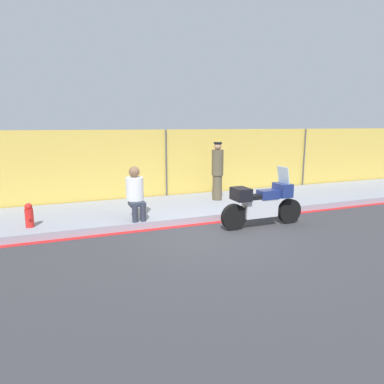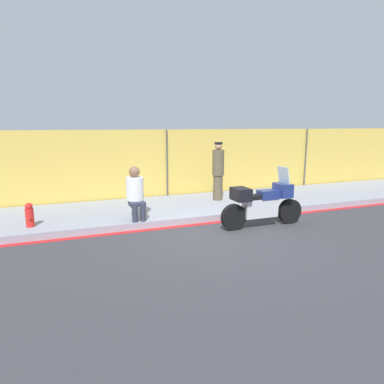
{
  "view_description": "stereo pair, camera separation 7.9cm",
  "coord_description": "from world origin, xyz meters",
  "px_view_note": "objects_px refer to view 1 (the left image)",
  "views": [
    {
      "loc": [
        -3.31,
        -6.77,
        2.5
      ],
      "look_at": [
        -0.21,
        1.1,
        0.83
      ],
      "focal_mm": 32.0,
      "sensor_mm": 36.0,
      "label": 1
    },
    {
      "loc": [
        -3.23,
        -6.8,
        2.5
      ],
      "look_at": [
        -0.21,
        1.1,
        0.83
      ],
      "focal_mm": 32.0,
      "sensor_mm": 36.0,
      "label": 2
    }
  ],
  "objects_px": {
    "motorcycle": "(262,203)",
    "fire_hydrant": "(29,215)",
    "officer_standing": "(217,171)",
    "person_seated_on_curb": "(135,190)"
  },
  "relations": [
    {
      "from": "motorcycle",
      "to": "fire_hydrant",
      "type": "bearing_deg",
      "value": 165.42
    },
    {
      "from": "officer_standing",
      "to": "fire_hydrant",
      "type": "height_order",
      "value": "officer_standing"
    },
    {
      "from": "officer_standing",
      "to": "person_seated_on_curb",
      "type": "height_order",
      "value": "officer_standing"
    },
    {
      "from": "motorcycle",
      "to": "person_seated_on_curb",
      "type": "bearing_deg",
      "value": 156.25
    },
    {
      "from": "officer_standing",
      "to": "person_seated_on_curb",
      "type": "bearing_deg",
      "value": -157.05
    },
    {
      "from": "officer_standing",
      "to": "person_seated_on_curb",
      "type": "distance_m",
      "value": 3.1
    },
    {
      "from": "motorcycle",
      "to": "person_seated_on_curb",
      "type": "height_order",
      "value": "person_seated_on_curb"
    },
    {
      "from": "officer_standing",
      "to": "person_seated_on_curb",
      "type": "relative_size",
      "value": 1.38
    },
    {
      "from": "motorcycle",
      "to": "person_seated_on_curb",
      "type": "xyz_separation_m",
      "value": [
        -2.88,
        1.28,
        0.29
      ]
    },
    {
      "from": "motorcycle",
      "to": "officer_standing",
      "type": "height_order",
      "value": "officer_standing"
    }
  ]
}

